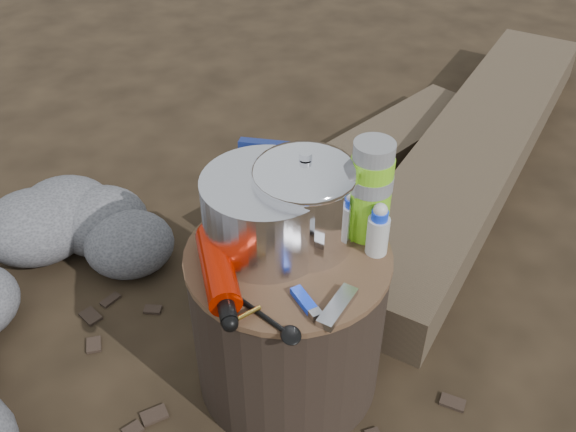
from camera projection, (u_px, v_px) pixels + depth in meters
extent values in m
plane|color=black|center=(288.00, 374.00, 1.50)|extent=(60.00, 60.00, 0.00)
cylinder|color=black|center=(288.00, 319.00, 1.38)|extent=(0.42, 0.42, 0.38)
cube|color=#443728|center=(476.00, 149.00, 2.13)|extent=(1.39, 1.59, 0.15)
cube|color=#443728|center=(359.00, 161.00, 2.13)|extent=(1.05, 0.83, 0.09)
cylinder|color=silver|center=(266.00, 212.00, 1.24)|extent=(0.25, 0.25, 0.15)
cylinder|color=silver|center=(305.00, 201.00, 1.23)|extent=(0.20, 0.20, 0.20)
cylinder|color=#7FD71E|center=(370.00, 190.00, 1.25)|extent=(0.09, 0.09, 0.21)
cylinder|color=black|center=(315.00, 184.00, 1.36)|extent=(0.07, 0.07, 0.11)
ellipsoid|color=yellow|center=(236.00, 194.00, 1.34)|extent=(0.14, 0.11, 0.09)
cube|color=navy|center=(267.00, 174.00, 1.35)|extent=(0.12, 0.06, 0.15)
cube|color=#163DF3|center=(304.00, 300.00, 1.15)|extent=(0.05, 0.09, 0.02)
cube|color=#A9A9AE|center=(338.00, 307.00, 1.14)|extent=(0.09, 0.10, 0.02)
cylinder|color=beige|center=(378.00, 231.00, 1.23)|extent=(0.04, 0.04, 0.11)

